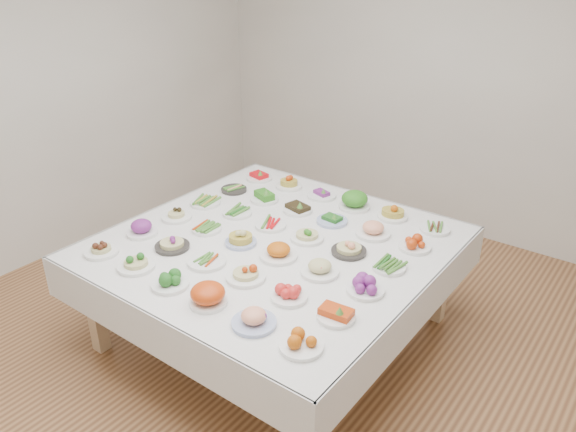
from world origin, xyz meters
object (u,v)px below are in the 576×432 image
Objects in this scene: dish_18 at (205,201)px; dish_35 at (435,228)px; display_table at (275,251)px; dish_0 at (101,247)px.

dish_18 is 1.16× the size of dish_35.
dish_0 reaches higher than display_table.
display_table is 10.34× the size of dish_35.
dish_0 is 0.91× the size of dish_18.
display_table is at bearing 45.14° from dish_0.
dish_0 is 1.06× the size of dish_35.
display_table is 0.80m from dish_18.
dish_35 is at bearing 44.99° from dish_0.
dish_35 is at bearing 44.84° from display_table.
dish_18 is at bearing -158.03° from dish_35.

